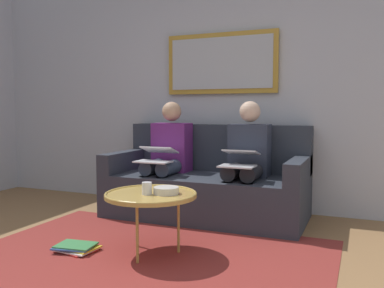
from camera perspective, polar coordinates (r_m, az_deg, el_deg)
wall_rear at (r=4.54m, az=4.40°, el=7.81°), size 6.00×0.12×2.60m
area_rug at (r=3.11m, az=-6.25°, el=-15.08°), size 2.60×1.80×0.01m
couch at (r=4.14m, az=2.22°, el=-5.60°), size 1.93×0.90×0.90m
framed_mirror at (r=4.47m, az=4.04°, el=11.07°), size 1.22×0.05×0.64m
coffee_table at (r=3.03m, az=-5.71°, el=-7.07°), size 0.67×0.67×0.46m
cup at (r=2.98m, az=-6.22°, el=-6.12°), size 0.07×0.07×0.09m
bowl at (r=3.00m, az=-3.60°, el=-6.43°), size 0.18×0.18×0.05m
person_left at (r=3.91m, az=7.58°, el=-1.86°), size 0.38×0.58×1.14m
laptop_silver at (r=3.67m, az=6.59°, el=-1.97°), size 0.31×0.35×0.15m
person_right at (r=4.20m, az=-3.39°, el=-1.38°), size 0.38×0.58×1.14m
laptop_white at (r=3.98m, az=-4.93°, el=-1.52°), size 0.34×0.33×0.15m
magazine_stack at (r=3.29m, az=-15.72°, el=-13.61°), size 0.33×0.28×0.05m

